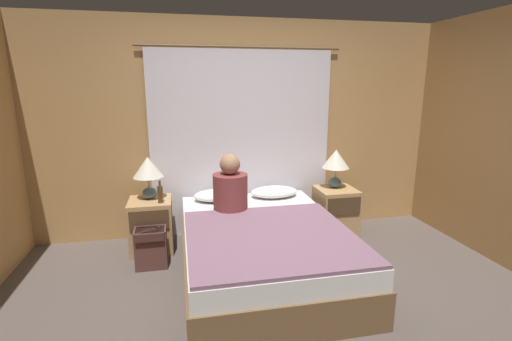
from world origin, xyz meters
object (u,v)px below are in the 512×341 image
lamp_left (148,170)px  lamp_right (336,162)px  person_left_in_bed (230,188)px  nightstand_right (335,211)px  pillow_right (274,192)px  backpack_on_floor (151,246)px  bed (263,250)px  beer_bottle_on_left_stand (160,194)px  pillow_left (218,195)px  nightstand_left (151,225)px

lamp_left → lamp_right: 2.13m
person_left_in_bed → lamp_left: bearing=156.7°
nightstand_right → person_left_in_bed: bearing=-167.3°
lamp_left → pillow_right: size_ratio=0.84×
nightstand_right → backpack_on_floor: bearing=-169.4°
lamp_right → pillow_right: lamp_right is taller
bed → lamp_right: 1.49m
nightstand_right → beer_bottle_on_left_stand: beer_bottle_on_left_stand is taller
pillow_left → beer_bottle_on_left_stand: beer_bottle_on_left_stand is taller
pillow_right → beer_bottle_on_left_stand: bearing=-171.3°
lamp_right → person_left_in_bed: (-1.30, -0.36, -0.15)m
nightstand_left → beer_bottle_on_left_stand: bearing=-42.2°
nightstand_right → pillow_right: size_ratio=1.04×
bed → lamp_left: 1.49m
pillow_left → backpack_on_floor: 0.93m
lamp_right → backpack_on_floor: (-2.11, -0.46, -0.66)m
lamp_right → person_left_in_bed: size_ratio=0.77×
lamp_left → nightstand_right: bearing=-1.7°
lamp_right → pillow_left: (-1.39, 0.02, -0.33)m
lamp_left → person_left_in_bed: (0.83, -0.36, -0.15)m
nightstand_left → nightstand_right: bearing=0.0°
pillow_right → beer_bottle_on_left_stand: beer_bottle_on_left_stand is taller
nightstand_left → backpack_on_floor: 0.40m
pillow_left → backpack_on_floor: (-0.72, -0.48, -0.33)m
bed → person_left_in_bed: person_left_in_bed is taller
lamp_left → pillow_right: lamp_left is taller
nightstand_left → backpack_on_floor: (0.02, -0.40, -0.06)m
beer_bottle_on_left_stand → backpack_on_floor: bearing=-109.7°
bed → nightstand_right: 1.30m
lamp_left → person_left_in_bed: bearing=-23.3°
lamp_right → beer_bottle_on_left_stand: (-2.01, -0.17, -0.22)m
lamp_left → pillow_right: 1.43m
nightstand_left → pillow_left: 0.79m
nightstand_right → person_left_in_bed: size_ratio=0.95×
nightstand_right → lamp_right: bearing=90.0°
nightstand_right → pillow_right: 0.79m
bed → nightstand_right: nightstand_right is taller
lamp_left → lamp_right: size_ratio=1.00×
bed → lamp_left: lamp_left is taller
lamp_left → backpack_on_floor: (0.02, -0.46, -0.66)m
pillow_left → lamp_right: bearing=-0.9°
beer_bottle_on_left_stand → pillow_right: bearing=8.7°
pillow_right → person_left_in_bed: person_left_in_bed is taller
nightstand_right → lamp_left: 2.21m
nightstand_right → pillow_right: (-0.74, 0.09, 0.27)m
bed → nightstand_right: (1.07, 0.75, 0.04)m
nightstand_left → lamp_left: (-0.00, 0.06, 0.60)m
nightstand_right → beer_bottle_on_left_stand: bearing=-176.9°
person_left_in_bed → pillow_right: bearing=33.9°
bed → pillow_left: size_ratio=3.86×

